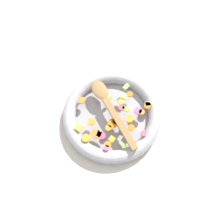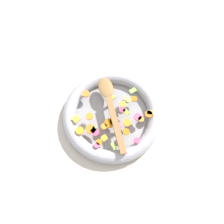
% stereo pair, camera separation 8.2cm
% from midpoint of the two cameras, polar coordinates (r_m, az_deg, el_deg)
% --- Properties ---
extents(ground_plane, '(4.00, 4.00, 0.00)m').
position_cam_midpoint_polar(ground_plane, '(0.86, 2.69, -1.61)').
color(ground_plane, beige).
extents(skillet, '(0.38, 0.38, 0.05)m').
position_cam_midpoint_polar(skillet, '(0.84, 2.76, -1.07)').
color(skillet, gray).
rests_on(skillet, ground_plane).
extents(chopped_vegetables, '(0.31, 0.26, 0.01)m').
position_cam_midpoint_polar(chopped_vegetables, '(0.80, 2.99, -1.94)').
color(chopped_vegetables, orange).
rests_on(chopped_vegetables, skillet).
extents(wooden_spoon, '(0.12, 0.31, 0.01)m').
position_cam_midpoint_polar(wooden_spoon, '(0.81, 2.45, 1.53)').
color(wooden_spoon, olive).
rests_on(wooden_spoon, chopped_vegetables).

